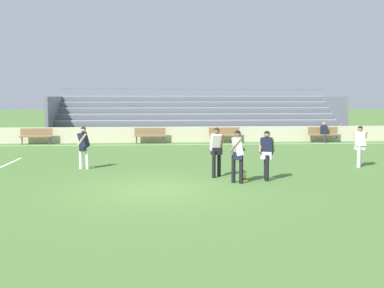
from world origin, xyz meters
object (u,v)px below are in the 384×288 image
Objects in this scene: soccer_ball at (243,176)px; player_white_challenging at (237,152)px; player_white_wide_left at (360,143)px; player_dark_wide_right at (267,151)px; bench_far_left at (36,135)px; bench_near_bin at (224,134)px; spectator_seated at (324,131)px; bench_near_wall_gap at (150,134)px; bleacher_stand at (197,116)px; player_dark_pressing_high at (84,144)px; player_white_overlapping at (217,148)px; bench_far_right at (323,133)px.

player_white_challenging is at bearing -115.53° from soccer_ball.
soccer_ball is (-5.03, -2.38, -0.84)m from player_white_wide_left.
bench_far_left is at bearing 130.65° from player_dark_wide_right.
bench_near_bin is 1.10× the size of player_dark_wide_right.
player_dark_wide_right is (-6.31, -12.17, 0.27)m from spectator_seated.
player_white_challenging reaches higher than player_dark_wide_right.
player_white_challenging is 1.03× the size of player_dark_wide_right.
bleacher_stand is at bearing 50.57° from bench_near_wall_gap.
bench_far_left is at bearing 146.92° from player_white_wide_left.
bench_near_wall_gap is 1.49× the size of spectator_seated.
player_dark_pressing_high is at bearing 148.18° from player_white_challenging.
player_white_overlapping is at bearing 154.36° from player_dark_wide_right.
bench_far_left is 6.51m from bench_near_wall_gap.
bench_near_wall_gap is at bearing 0.00° from bench_far_left.
player_dark_wide_right is at bearing -49.35° from bench_far_left.
bench_near_bin is (1.32, -3.71, -0.89)m from bleacher_stand.
bench_near_bin is 1.12× the size of player_white_wide_left.
player_white_challenging is at bearing -120.30° from spectator_seated.
bench_near_wall_gap is 13.06m from player_white_challenging.
spectator_seated is 0.72× the size of player_white_challenging.
player_white_overlapping is at bearing -92.19° from bleacher_stand.
bench_far_left is 1.10× the size of player_dark_wide_right.
player_white_challenging is 6.14m from player_white_wide_left.
player_white_challenging is (-7.36, -12.70, 0.46)m from bench_far_right.
bench_near_wall_gap is at bearing 180.00° from bench_near_bin.
bleacher_stand is 16.04m from player_dark_wide_right.
player_white_challenging reaches higher than player_dark_pressing_high.
spectator_seated is 13.88m from player_white_overlapping.
bench_far_left is 1.00× the size of bench_near_wall_gap.
player_dark_pressing_high is at bearing 156.00° from player_white_overlapping.
player_white_wide_left is at bearing -68.47° from bleacher_stand.
player_white_challenging is (-0.06, -16.42, -0.43)m from bleacher_stand.
player_white_challenging is 1.04× the size of player_dark_pressing_high.
player_white_challenging is (-7.36, -12.59, 0.31)m from spectator_seated.
soccer_ball is (0.25, -15.76, -1.32)m from bleacher_stand.
bench_far_left is at bearing 180.00° from bench_near_bin.
player_dark_pressing_high is (-5.40, -13.10, -0.48)m from bleacher_stand.
spectator_seated is 15.73m from player_dark_pressing_high.
player_white_wide_left is 7.32× the size of soccer_ball.
bleacher_stand is 11.00× the size of player_white_overlapping.
player_dark_pressing_high is (-12.70, -9.39, 0.41)m from bench_far_right.
bleacher_stand is 8.24m from bench_far_right.
player_white_wide_left is at bearing -33.08° from bench_far_left.
player_white_overlapping is at bearing -52.09° from bench_far_left.
bench_near_wall_gap is 1.00× the size of bench_near_bin.
player_white_challenging is at bearing -65.86° from player_white_overlapping.
soccer_ball is at bearing -50.82° from bench_far_left.
player_dark_wide_right is (-0.33, -12.29, 0.43)m from bench_near_bin.
bench_near_wall_gap is at bearing 108.19° from player_dark_wide_right.
soccer_ball is at bearing -154.69° from player_white_wide_left.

